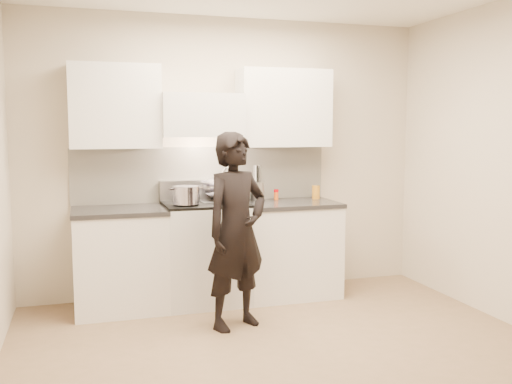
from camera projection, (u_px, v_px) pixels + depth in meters
ground_plane at (288, 355)px, 4.12m from camera, size 4.00×4.00×0.00m
room_shell at (265, 133)px, 4.28m from camera, size 4.04×3.54×2.70m
stove at (205, 252)px, 5.34m from camera, size 0.76×0.65×0.96m
counter_right at (288, 248)px, 5.58m from camera, size 0.92×0.67×0.92m
counter_left at (120, 259)px, 5.11m from camera, size 0.82×0.67×0.92m
wok at (222, 187)px, 5.44m from camera, size 0.42×0.51×0.34m
stock_pot at (186, 195)px, 5.08m from camera, size 0.33×0.30×0.16m
utensil_crock at (257, 190)px, 5.59m from camera, size 0.13×0.13×0.35m
spice_jar at (276, 194)px, 5.69m from camera, size 0.05×0.05×0.10m
oil_glass at (316, 192)px, 5.76m from camera, size 0.08×0.08×0.14m
person at (236, 231)px, 4.63m from camera, size 0.69×0.59×1.60m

